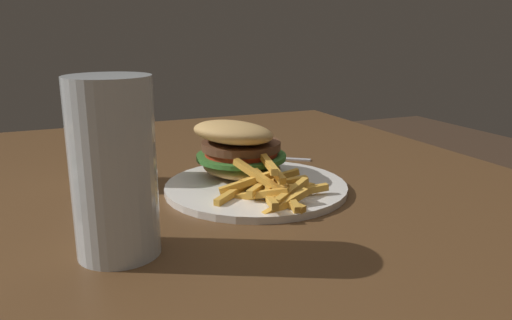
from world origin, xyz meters
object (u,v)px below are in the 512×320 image
beer_glass (114,174)px  spoon (229,152)px  meal_plate_near (246,163)px  juice_glass (100,146)px

beer_glass → spoon: size_ratio=1.10×
meal_plate_near → juice_glass: (0.09, 0.20, 0.02)m
spoon → meal_plate_near: bearing=113.1°
meal_plate_near → beer_glass: beer_glass is taller
beer_glass → juice_glass: beer_glass is taller
meal_plate_near → juice_glass: 0.22m
meal_plate_near → juice_glass: bearing=64.9°
meal_plate_near → beer_glass: (-0.16, 0.21, 0.05)m
beer_glass → spoon: bearing=-36.3°
beer_glass → spoon: (0.34, -0.25, -0.08)m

